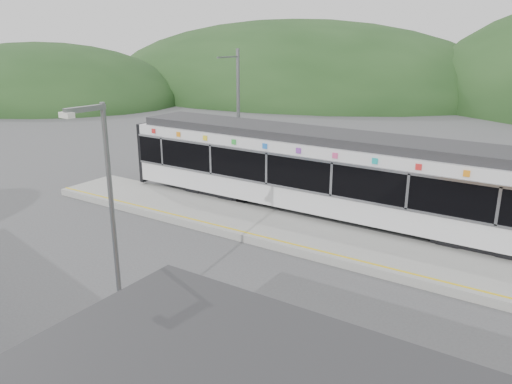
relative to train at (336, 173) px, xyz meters
The scene contains 7 objects.
ground 6.35m from the train, 88.50° to the right, with size 120.00×120.00×0.00m, color #4C4C4F.
hills 6.71m from the train, ahead, with size 146.00×149.00×26.00m.
platform 3.31m from the train, 86.67° to the right, with size 26.00×3.20×0.30m, color #9E9E99.
yellow_line 4.37m from the train, 87.75° to the right, with size 26.00×0.10×0.01m, color yellow.
train is the anchor object (origin of this frame).
catenary_mast_west 7.48m from the train, 159.46° to the left, with size 0.18×1.80×7.00m.
lamp_post 11.47m from the train, 94.42° to the right, with size 0.36×1.08×6.14m.
Camera 1 is at (8.14, -12.84, 7.55)m, focal length 35.00 mm.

